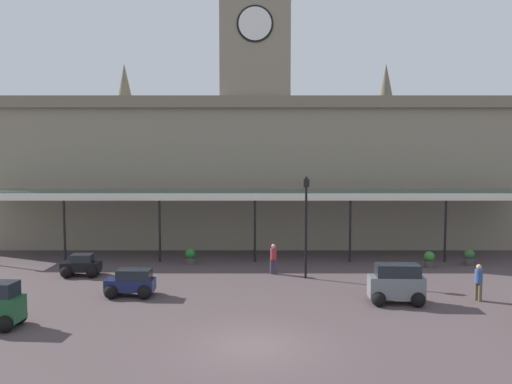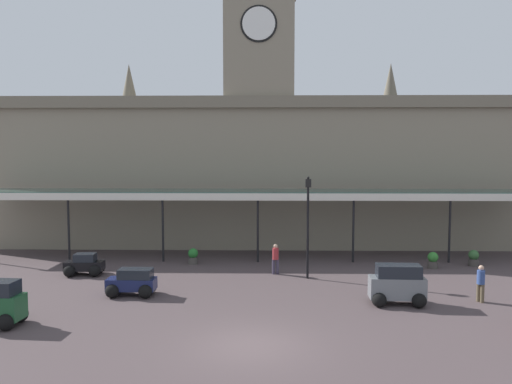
# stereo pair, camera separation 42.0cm
# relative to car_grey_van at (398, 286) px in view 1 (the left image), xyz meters

# --- Properties ---
(ground_plane) EXTENTS (140.00, 140.00, 0.00)m
(ground_plane) POSITION_rel_car_grey_van_xyz_m (-6.29, -4.89, -0.81)
(ground_plane) COLOR #4B3E40
(station_building) EXTENTS (41.95, 5.62, 19.24)m
(station_building) POSITION_rel_car_grey_van_xyz_m (-6.29, 14.82, 5.32)
(station_building) COLOR gray
(station_building) RESTS_ON ground
(entrance_canopy) EXTENTS (35.17, 3.26, 4.30)m
(entrance_canopy) POSITION_rel_car_grey_van_xyz_m (-6.29, 9.88, 3.34)
(entrance_canopy) COLOR #38564C
(entrance_canopy) RESTS_ON ground
(car_grey_van) EXTENTS (2.44, 1.66, 1.77)m
(car_grey_van) POSITION_rel_car_grey_van_xyz_m (0.00, 0.00, 0.00)
(car_grey_van) COLOR slate
(car_grey_van) RESTS_ON ground
(car_navy_estate) EXTENTS (2.27, 1.58, 1.27)m
(car_navy_estate) POSITION_rel_car_grey_van_xyz_m (-12.05, 1.15, -0.24)
(car_navy_estate) COLOR #19214C
(car_navy_estate) RESTS_ON ground
(car_black_sedan) EXTENTS (2.09, 1.59, 1.19)m
(car_black_sedan) POSITION_rel_car_grey_van_xyz_m (-15.72, 5.04, -0.30)
(car_black_sedan) COLOR black
(car_black_sedan) RESTS_ON ground
(pedestrian_near_entrance) EXTENTS (0.39, 0.34, 1.67)m
(pedestrian_near_entrance) POSITION_rel_car_grey_van_xyz_m (-5.26, 5.48, 0.10)
(pedestrian_near_entrance) COLOR #3F384C
(pedestrian_near_entrance) RESTS_ON ground
(pedestrian_crossing_forecourt) EXTENTS (0.34, 0.37, 1.67)m
(pedestrian_crossing_forecourt) POSITION_rel_car_grey_van_xyz_m (3.82, 0.41, 0.10)
(pedestrian_crossing_forecourt) COLOR brown
(pedestrian_crossing_forecourt) RESTS_ON ground
(victorian_lamppost) EXTENTS (0.30, 0.30, 5.45)m
(victorian_lamppost) POSITION_rel_car_grey_van_xyz_m (-3.57, 4.52, 2.54)
(victorian_lamppost) COLOR black
(victorian_lamppost) RESTS_ON ground
(planter_near_kerb) EXTENTS (0.60, 0.60, 0.96)m
(planter_near_kerb) POSITION_rel_car_grey_van_xyz_m (3.89, 7.03, -0.32)
(planter_near_kerb) COLOR #47423D
(planter_near_kerb) RESTS_ON ground
(planter_forecourt_centre) EXTENTS (0.60, 0.60, 0.96)m
(planter_forecourt_centre) POSITION_rel_car_grey_van_xyz_m (-10.17, 7.89, -0.32)
(planter_forecourt_centre) COLOR #47423D
(planter_forecourt_centre) RESTS_ON ground
(planter_by_canopy) EXTENTS (0.60, 0.60, 0.96)m
(planter_by_canopy) POSITION_rel_car_grey_van_xyz_m (6.51, 7.71, -0.32)
(planter_by_canopy) COLOR #47423D
(planter_by_canopy) RESTS_ON ground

